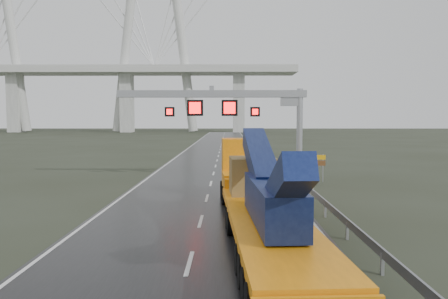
{
  "coord_description": "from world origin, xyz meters",
  "views": [
    {
      "loc": [
        1.31,
        -16.31,
        4.87
      ],
      "look_at": [
        1.07,
        7.17,
        3.2
      ],
      "focal_mm": 35.0,
      "sensor_mm": 36.0,
      "label": 1
    }
  ],
  "objects_px": {
    "exit_sign_pair": "(317,163)",
    "heavy_haul_truck": "(256,187)",
    "striped_barrier": "(309,181)",
    "sign_gantry": "(239,109)"
  },
  "relations": [
    {
      "from": "exit_sign_pair",
      "to": "heavy_haul_truck",
      "type": "bearing_deg",
      "value": -109.78
    },
    {
      "from": "heavy_haul_truck",
      "to": "striped_barrier",
      "type": "xyz_separation_m",
      "value": [
        4.39,
        10.36,
        -1.18
      ]
    },
    {
      "from": "heavy_haul_truck",
      "to": "striped_barrier",
      "type": "height_order",
      "value": "heavy_haul_truck"
    },
    {
      "from": "exit_sign_pair",
      "to": "striped_barrier",
      "type": "xyz_separation_m",
      "value": [
        -1.17,
        -3.0,
        -0.96
      ]
    },
    {
      "from": "heavy_haul_truck",
      "to": "striped_barrier",
      "type": "bearing_deg",
      "value": 63.68
    },
    {
      "from": "sign_gantry",
      "to": "exit_sign_pair",
      "type": "bearing_deg",
      "value": -9.37
    },
    {
      "from": "exit_sign_pair",
      "to": "striped_barrier",
      "type": "bearing_deg",
      "value": -108.51
    },
    {
      "from": "heavy_haul_truck",
      "to": "exit_sign_pair",
      "type": "relative_size",
      "value": 8.87
    },
    {
      "from": "heavy_haul_truck",
      "to": "exit_sign_pair",
      "type": "distance_m",
      "value": 14.47
    },
    {
      "from": "striped_barrier",
      "to": "exit_sign_pair",
      "type": "bearing_deg",
      "value": 93.21
    }
  ]
}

